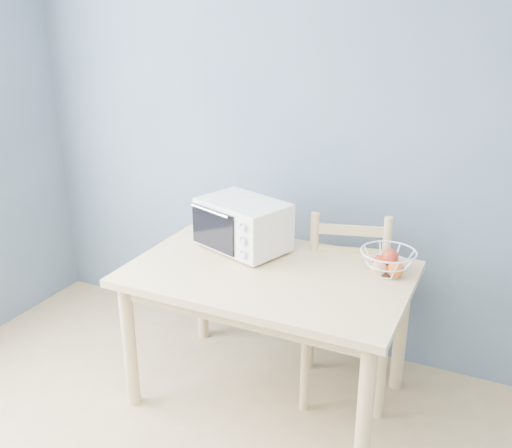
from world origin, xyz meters
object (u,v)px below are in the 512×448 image
at_px(dining_table, 268,288).
at_px(dining_chair, 346,310).
at_px(toaster_oven, 240,223).
at_px(fruit_basket, 387,262).

height_order(dining_table, dining_chair, dining_chair).
bearing_deg(dining_table, toaster_oven, 142.74).
xyz_separation_m(dining_table, toaster_oven, (-0.26, 0.19, 0.25)).
relative_size(dining_table, dining_chair, 1.45).
bearing_deg(dining_chair, fruit_basket, -28.83).
bearing_deg(dining_table, dining_chair, 36.38).
bearing_deg(fruit_basket, toaster_oven, -179.25).
xyz_separation_m(dining_table, fruit_basket, (0.55, 0.20, 0.17)).
bearing_deg(toaster_oven, dining_chair, 25.24).
height_order(dining_table, toaster_oven, toaster_oven).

